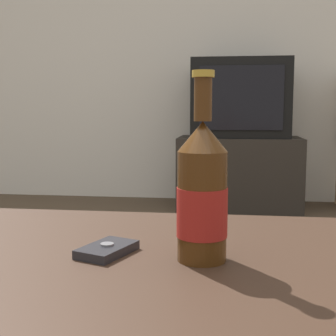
% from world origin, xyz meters
% --- Properties ---
extents(back_wall, '(8.00, 0.05, 2.60)m').
position_xyz_m(back_wall, '(0.00, 3.02, 1.30)').
color(back_wall, silver).
rests_on(back_wall, ground_plane).
extents(coffee_table, '(1.39, 0.76, 0.47)m').
position_xyz_m(coffee_table, '(0.00, 0.00, 0.41)').
color(coffee_table, '#332116').
rests_on(coffee_table, ground_plane).
extents(tv_stand, '(0.85, 0.47, 0.50)m').
position_xyz_m(tv_stand, '(0.28, 2.72, 0.25)').
color(tv_stand, '#28231E').
rests_on(tv_stand, ground_plane).
extents(television, '(0.67, 0.41, 0.54)m').
position_xyz_m(television, '(0.28, 2.71, 0.77)').
color(television, black).
rests_on(television, tv_stand).
extents(beer_bottle, '(0.08, 0.08, 0.28)m').
position_xyz_m(beer_bottle, '(0.17, 0.07, 0.57)').
color(beer_bottle, '#47280F').
rests_on(beer_bottle, coffee_table).
extents(cell_phone, '(0.09, 0.11, 0.02)m').
position_xyz_m(cell_phone, '(0.02, 0.08, 0.48)').
color(cell_phone, '#232328').
rests_on(cell_phone, coffee_table).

